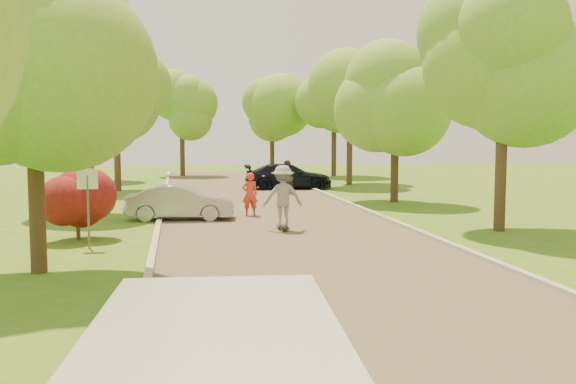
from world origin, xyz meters
TOP-DOWN VIEW (x-y plane):
  - ground at (0.00, 0.00)m, footprint 100.00×100.00m
  - road at (0.00, 8.00)m, footprint 8.00×60.00m
  - curb_left at (-4.05, 8.00)m, footprint 0.18×60.00m
  - curb_right at (4.05, 8.00)m, footprint 0.18×60.00m
  - street_sign at (-5.80, 4.00)m, footprint 0.55×0.06m
  - red_shrub at (-6.30, 5.50)m, footprint 1.70×1.70m
  - tree_l_mida at (-6.30, 1.00)m, footprint 4.71×4.60m
  - tree_l_midb at (-6.81, 12.00)m, footprint 4.30×4.20m
  - tree_l_far at (-6.39, 22.00)m, footprint 4.92×4.80m
  - tree_r_mida at (7.02, 5.00)m, footprint 5.13×5.00m
  - tree_r_midb at (6.60, 14.00)m, footprint 4.51×4.40m
  - tree_r_far at (7.23, 24.00)m, footprint 5.33×5.20m
  - tree_bg_a at (-8.78, 30.00)m, footprint 5.12×5.00m
  - tree_bg_b at (8.22, 32.00)m, footprint 5.12×5.00m
  - tree_bg_c at (-2.79, 34.00)m, footprint 4.92×4.80m
  - tree_bg_d at (4.22, 36.00)m, footprint 5.12×5.00m
  - silver_sedan at (-3.30, 9.48)m, footprint 3.99×1.77m
  - dark_sedan at (2.78, 21.63)m, footprint 5.06×2.35m
  - longboard at (-0.05, 6.33)m, footprint 0.30×1.02m
  - skateboarder at (-0.05, 6.33)m, footprint 1.29×0.75m
  - person_striped at (-0.69, 10.15)m, footprint 0.65×0.47m
  - person_olive at (2.19, 18.70)m, footprint 1.07×1.07m

SIDE VIEW (x-z plane):
  - ground at x=0.00m, z-range 0.00..0.00m
  - road at x=0.00m, z-range 0.00..0.01m
  - curb_left at x=-4.05m, z-range 0.00..0.12m
  - curb_right at x=4.05m, z-range 0.00..0.12m
  - longboard at x=-0.05m, z-range 0.05..0.17m
  - silver_sedan at x=-3.30m, z-range 0.00..1.27m
  - dark_sedan at x=2.78m, z-range 0.00..1.43m
  - person_striped at x=-0.69m, z-range 0.00..1.66m
  - person_olive at x=2.19m, z-range 0.00..1.76m
  - red_shrub at x=-6.30m, z-range 0.12..2.07m
  - skateboarder at x=-0.05m, z-range 0.13..2.11m
  - street_sign at x=-5.80m, z-range 0.48..2.65m
  - tree_l_midb at x=-6.81m, z-range 1.28..7.89m
  - tree_r_midb at x=6.60m, z-range 1.38..8.38m
  - tree_bg_c at x=-2.79m, z-range 1.35..8.69m
  - tree_l_mida at x=-6.30m, z-range 1.48..8.87m
  - tree_bg_a at x=-8.78m, z-range 1.45..9.18m
  - tree_bg_d at x=4.22m, z-range 1.45..9.18m
  - tree_l_far at x=-6.39m, z-range 1.57..9.36m
  - tree_r_mida at x=7.02m, z-range 1.56..9.51m
  - tree_bg_b at x=8.22m, z-range 1.56..9.51m
  - tree_r_far at x=7.23m, z-range 1.66..10.00m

